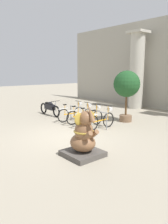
% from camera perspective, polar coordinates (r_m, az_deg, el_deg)
% --- Properties ---
extents(ground_plane, '(60.00, 60.00, 0.00)m').
position_cam_1_polar(ground_plane, '(8.72, -4.30, -6.48)').
color(ground_plane, '#9E937F').
extents(column_left, '(1.18, 1.18, 5.16)m').
position_cam_1_polar(column_left, '(15.49, 13.60, 10.61)').
color(column_left, '#BCB7A8').
rests_on(column_left, ground_plane).
extents(bike_rack, '(2.73, 0.05, 0.77)m').
position_cam_1_polar(bike_rack, '(10.57, 0.83, -0.17)').
color(bike_rack, gray).
rests_on(bike_rack, ground_plane).
extents(bicycle_0, '(0.48, 1.70, 1.01)m').
position_cam_1_polar(bicycle_0, '(11.33, -3.18, -0.30)').
color(bicycle_0, black).
rests_on(bicycle_0, ground_plane).
extents(bicycle_1, '(0.48, 1.70, 1.01)m').
position_cam_1_polar(bicycle_1, '(10.80, -0.81, -0.83)').
color(bicycle_1, black).
rests_on(bicycle_1, ground_plane).
extents(bicycle_2, '(0.48, 1.70, 1.01)m').
position_cam_1_polar(bicycle_2, '(10.25, 1.56, -1.47)').
color(bicycle_2, black).
rests_on(bicycle_2, ground_plane).
extents(bicycle_3, '(0.48, 1.70, 1.01)m').
position_cam_1_polar(bicycle_3, '(9.77, 4.52, -2.10)').
color(bicycle_3, black).
rests_on(bicycle_3, ground_plane).
extents(elephant_statue, '(1.08, 1.08, 1.67)m').
position_cam_1_polar(elephant_statue, '(6.62, -0.10, -6.92)').
color(elephant_statue, '#4C4742').
rests_on(elephant_statue, ground_plane).
extents(motorcycle, '(2.06, 0.55, 0.92)m').
position_cam_1_polar(motorcycle, '(12.90, -8.95, 1.11)').
color(motorcycle, black).
rests_on(motorcycle, ground_plane).
extents(potted_tree, '(1.33, 1.33, 2.59)m').
position_cam_1_polar(potted_tree, '(11.22, 11.09, 6.73)').
color(potted_tree, brown).
rests_on(potted_tree, ground_plane).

